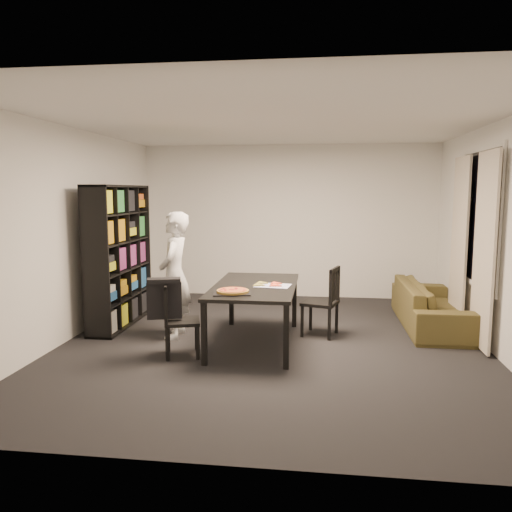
# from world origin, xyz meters

# --- Properties ---
(room) EXTENTS (5.01, 5.51, 2.61)m
(room) POSITION_xyz_m (0.00, 0.00, 1.30)
(room) COLOR black
(room) RESTS_ON ground
(window_pane) EXTENTS (0.02, 1.40, 1.60)m
(window_pane) POSITION_xyz_m (2.48, 0.60, 1.50)
(window_pane) COLOR black
(window_pane) RESTS_ON room
(window_frame) EXTENTS (0.03, 1.52, 1.72)m
(window_frame) POSITION_xyz_m (2.48, 0.60, 1.50)
(window_frame) COLOR white
(window_frame) RESTS_ON room
(curtain_left) EXTENTS (0.03, 0.70, 2.25)m
(curtain_left) POSITION_xyz_m (2.40, 0.08, 1.15)
(curtain_left) COLOR beige
(curtain_left) RESTS_ON room
(curtain_right) EXTENTS (0.03, 0.70, 2.25)m
(curtain_right) POSITION_xyz_m (2.40, 1.12, 1.15)
(curtain_right) COLOR beige
(curtain_right) RESTS_ON room
(bookshelf) EXTENTS (0.35, 1.50, 1.90)m
(bookshelf) POSITION_xyz_m (-2.16, 0.60, 0.95)
(bookshelf) COLOR black
(bookshelf) RESTS_ON room
(dining_table) EXTENTS (0.96, 1.72, 0.72)m
(dining_table) POSITION_xyz_m (-0.21, -0.05, 0.65)
(dining_table) COLOR black
(dining_table) RESTS_ON room
(chair_left) EXTENTS (0.47, 0.47, 0.81)m
(chair_left) POSITION_xyz_m (-1.03, -0.61, 0.46)
(chair_left) COLOR black
(chair_left) RESTS_ON room
(chair_right) EXTENTS (0.51, 0.51, 0.88)m
(chair_right) POSITION_xyz_m (0.64, 0.39, 0.50)
(chair_right) COLOR black
(chair_right) RESTS_ON room
(draped_jacket) EXTENTS (0.39, 0.25, 0.45)m
(draped_jacket) POSITION_xyz_m (-1.13, -0.64, 0.67)
(draped_jacket) COLOR black
(draped_jacket) RESTS_ON chair_left
(person) EXTENTS (0.40, 0.59, 1.57)m
(person) POSITION_xyz_m (-1.23, 0.10, 0.79)
(person) COLOR silver
(person) RESTS_ON room
(baking_tray) EXTENTS (0.46, 0.40, 0.01)m
(baking_tray) POSITION_xyz_m (-0.40, -0.57, 0.72)
(baking_tray) COLOR black
(baking_tray) RESTS_ON dining_table
(pepperoni_pizza) EXTENTS (0.35, 0.35, 0.03)m
(pepperoni_pizza) POSITION_xyz_m (-0.39, -0.57, 0.74)
(pepperoni_pizza) COLOR olive
(pepperoni_pizza) RESTS_ON dining_table
(kitchen_towel) EXTENTS (0.44, 0.35, 0.01)m
(kitchen_towel) POSITION_xyz_m (0.01, -0.10, 0.72)
(kitchen_towel) COLOR white
(kitchen_towel) RESTS_ON dining_table
(pizza_slices) EXTENTS (0.46, 0.42, 0.01)m
(pizza_slices) POSITION_xyz_m (-0.06, -0.06, 0.73)
(pizza_slices) COLOR #C1853C
(pizza_slices) RESTS_ON dining_table
(sofa) EXTENTS (0.79, 2.01, 0.59)m
(sofa) POSITION_xyz_m (2.07, 1.02, 0.29)
(sofa) COLOR #413F1A
(sofa) RESTS_ON room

